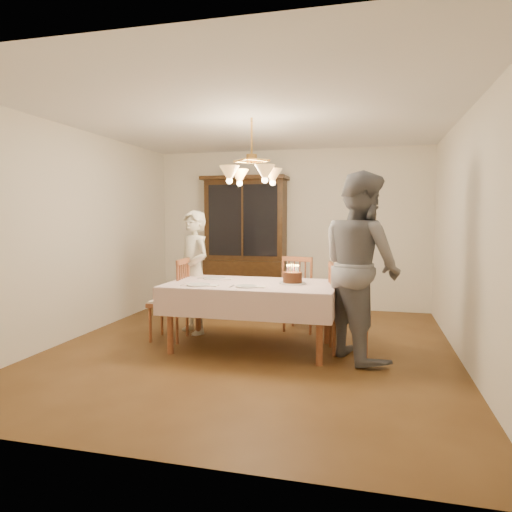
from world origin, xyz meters
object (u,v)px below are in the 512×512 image
(china_hutch, at_px, (245,245))
(dining_table, at_px, (252,290))
(chair_far_side, at_px, (301,297))
(elderly_woman, at_px, (194,272))
(birthday_cake, at_px, (293,278))

(china_hutch, bearing_deg, dining_table, -72.83)
(chair_far_side, distance_m, elderly_woman, 1.45)
(elderly_woman, relative_size, birthday_cake, 5.30)
(china_hutch, height_order, elderly_woman, china_hutch)
(birthday_cake, bearing_deg, chair_far_side, 92.02)
(china_hutch, bearing_deg, chair_far_side, -49.15)
(birthday_cake, bearing_deg, elderly_woman, 162.00)
(chair_far_side, xyz_separation_m, birthday_cake, (0.03, -0.89, 0.38))
(elderly_woman, bearing_deg, chair_far_side, 55.91)
(china_hutch, relative_size, chair_far_side, 2.16)
(birthday_cake, bearing_deg, dining_table, -171.95)
(china_hutch, height_order, birthday_cake, china_hutch)
(elderly_woman, distance_m, birthday_cake, 1.44)
(chair_far_side, relative_size, birthday_cake, 3.33)
(china_hutch, xyz_separation_m, birthday_cake, (1.15, -2.19, -0.22))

